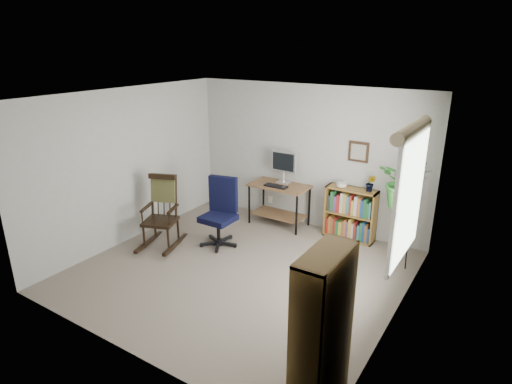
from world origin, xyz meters
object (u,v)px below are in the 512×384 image
Objects in this scene: rocking_chair at (159,212)px; tall_bookshelf at (322,336)px; office_chair at (218,213)px; low_bookshelf at (350,214)px; desk at (279,205)px.

tall_bookshelf reaches higher than rocking_chair.
tall_bookshelf is (2.66, -2.07, 0.22)m from office_chair.
tall_bookshelf reaches higher than office_chair.
rocking_chair reaches higher than office_chair.
rocking_chair is 1.33× the size of low_bookshelf.
desk is 0.66× the size of tall_bookshelf.
rocking_chair is at bearing 155.14° from tall_bookshelf.
rocking_chair is 0.75× the size of tall_bookshelf.
tall_bookshelf reaches higher than desk.
desk is at bearing -174.49° from low_bookshelf.
tall_bookshelf is (2.28, -3.30, 0.40)m from desk.
desk is 1.18× the size of low_bookshelf.
tall_bookshelf reaches higher than low_bookshelf.
tall_bookshelf is at bearing -50.40° from office_chair.
desk is 1.30m from office_chair.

